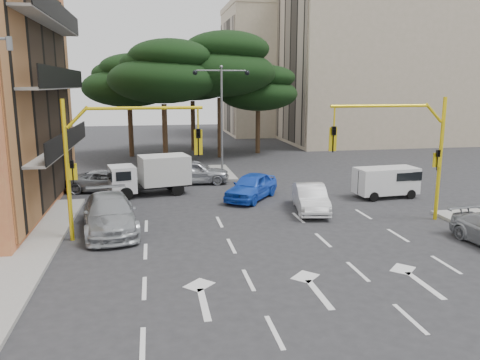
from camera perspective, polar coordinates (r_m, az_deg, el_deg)
The scene contains 19 objects.
ground at distance 19.98m, azimuth 4.66°, elevation -7.67°, with size 120.00×120.00×0.00m, color #28282B.
median_strip at distance 35.16m, azimuth -2.19°, elevation 0.92°, with size 1.40×6.00×0.15m, color gray.
apartment_beige_near at distance 56.13m, azimuth 16.33°, elevation 13.97°, with size 20.20×12.15×18.70m.
apartment_beige_far at distance 64.76m, azimuth 5.66°, elevation 13.11°, with size 16.20×12.15×16.70m.
pine_left_near at distance 40.16m, azimuth -9.28°, elevation 12.91°, with size 9.15×9.15×10.23m.
pine_center at distance 42.61m, azimuth -2.45°, elevation 13.89°, with size 9.98×9.98×11.16m.
pine_left_far at distance 44.18m, azimuth -13.37°, elevation 11.72°, with size 8.32×8.32×9.30m.
pine_right at distance 45.28m, azimuth 2.31°, elevation 11.13°, with size 7.49×7.49×8.37m.
pine_back at distance 47.33m, azimuth -5.79°, elevation 12.78°, with size 9.15×9.15×10.23m.
signal_mast_right at distance 23.55m, azimuth 19.73°, elevation 4.35°, with size 5.79×0.37×6.00m.
signal_mast_left at distance 20.43m, azimuth -15.49°, elevation 3.59°, with size 5.79×0.37×6.00m.
street_lamp_center at distance 34.57m, azimuth -2.26°, elevation 9.68°, with size 4.16×0.36×7.77m.
car_white_hatch at distance 24.87m, azimuth 8.58°, elevation -2.20°, with size 1.49×4.29×1.41m, color silver.
car_blue_compact at distance 27.16m, azimuth 1.41°, elevation -0.79°, with size 1.79×4.44×1.51m, color blue.
car_silver_wagon at distance 22.08m, azimuth -15.61°, elevation -3.97°, with size 2.28×5.62×1.63m, color #A3A7AB.
car_silver_cross_a at distance 30.41m, azimuth -15.99°, elevation -0.12°, with size 2.12×4.61×1.28m, color #A0A2A7.
car_silver_cross_b at distance 31.62m, azimuth -5.67°, elevation 1.02°, with size 1.91×4.73×1.61m, color #A9ACB2.
van_white at distance 28.90m, azimuth 17.36°, elevation -0.26°, with size 1.64×3.63×1.82m, color silver, non-canonical shape.
box_truck_a at distance 28.69m, azimuth -10.87°, elevation 0.53°, with size 2.01×4.79×2.36m, color white, non-canonical shape.
Camera 1 is at (-5.05, -18.18, 6.58)m, focal length 35.00 mm.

